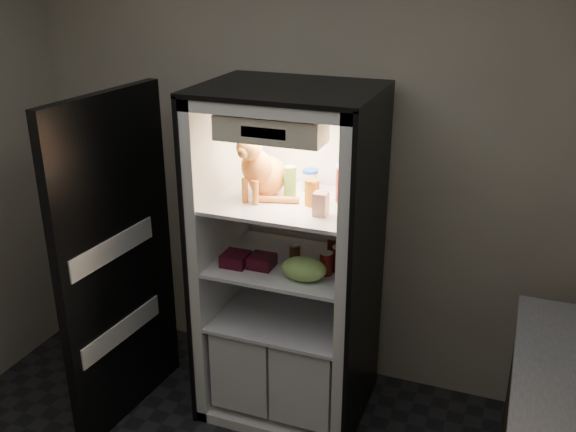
% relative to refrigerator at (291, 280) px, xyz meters
% --- Properties ---
extents(room_shell, '(3.60, 3.60, 3.60)m').
position_rel_refrigerator_xyz_m(room_shell, '(0.00, -1.38, 0.83)').
color(room_shell, white).
rests_on(room_shell, floor).
extents(refrigerator, '(0.90, 0.72, 1.88)m').
position_rel_refrigerator_xyz_m(refrigerator, '(0.00, 0.00, 0.00)').
color(refrigerator, white).
rests_on(refrigerator, floor).
extents(fridge_door, '(0.13, 0.87, 1.85)m').
position_rel_refrigerator_xyz_m(fridge_door, '(-0.85, -0.39, 0.12)').
color(fridge_door, black).
rests_on(fridge_door, floor).
extents(tabby_cat, '(0.33, 0.38, 0.40)m').
position_rel_refrigerator_xyz_m(tabby_cat, '(-0.14, -0.06, 0.65)').
color(tabby_cat, orange).
rests_on(tabby_cat, refrigerator).
extents(parmesan_shaker, '(0.07, 0.07, 0.17)m').
position_rel_refrigerator_xyz_m(parmesan_shaker, '(0.00, -0.02, 0.58)').
color(parmesan_shaker, '#268C38').
rests_on(parmesan_shaker, refrigerator).
extents(mayo_tub, '(0.09, 0.09, 0.12)m').
position_rel_refrigerator_xyz_m(mayo_tub, '(0.06, 0.12, 0.56)').
color(mayo_tub, white).
rests_on(mayo_tub, refrigerator).
extents(salsa_jar, '(0.08, 0.08, 0.14)m').
position_rel_refrigerator_xyz_m(salsa_jar, '(0.14, -0.08, 0.57)').
color(salsa_jar, '#991E0D').
rests_on(salsa_jar, refrigerator).
extents(pepper_jar, '(0.12, 0.12, 0.20)m').
position_rel_refrigerator_xyz_m(pepper_jar, '(0.29, 0.03, 0.60)').
color(pepper_jar, '#A71C16').
rests_on(pepper_jar, refrigerator).
extents(cream_carton, '(0.07, 0.07, 0.12)m').
position_rel_refrigerator_xyz_m(cream_carton, '(0.23, -0.20, 0.56)').
color(cream_carton, beige).
rests_on(cream_carton, refrigerator).
extents(soda_can_a, '(0.07, 0.07, 0.13)m').
position_rel_refrigerator_xyz_m(soda_can_a, '(0.23, 0.05, 0.21)').
color(soda_can_a, black).
rests_on(soda_can_a, refrigerator).
extents(soda_can_b, '(0.08, 0.08, 0.14)m').
position_rel_refrigerator_xyz_m(soda_can_b, '(0.30, -0.07, 0.22)').
color(soda_can_b, black).
rests_on(soda_can_b, refrigerator).
extents(soda_can_c, '(0.07, 0.07, 0.12)m').
position_rel_refrigerator_xyz_m(soda_can_c, '(0.24, -0.13, 0.21)').
color(soda_can_c, black).
rests_on(soda_can_c, refrigerator).
extents(condiment_jar, '(0.06, 0.06, 0.08)m').
position_rel_refrigerator_xyz_m(condiment_jar, '(0.03, -0.01, 0.19)').
color(condiment_jar, '#5B321A').
rests_on(condiment_jar, refrigerator).
extents(grape_bag, '(0.23, 0.17, 0.12)m').
position_rel_refrigerator_xyz_m(grape_bag, '(0.16, -0.23, 0.21)').
color(grape_bag, '#99D362').
rests_on(grape_bag, refrigerator).
extents(berry_box_left, '(0.13, 0.13, 0.07)m').
position_rel_refrigerator_xyz_m(berry_box_left, '(-0.24, -0.20, 0.18)').
color(berry_box_left, '#510D21').
rests_on(berry_box_left, refrigerator).
extents(berry_box_right, '(0.13, 0.13, 0.06)m').
position_rel_refrigerator_xyz_m(berry_box_right, '(-0.10, -0.17, 0.18)').
color(berry_box_right, '#510D21').
rests_on(berry_box_right, refrigerator).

